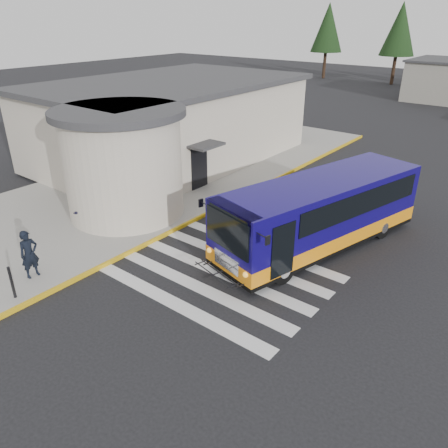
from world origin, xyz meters
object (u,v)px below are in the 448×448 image
Objects in this scene: pedestrian_a at (29,254)px; transit_bus at (319,216)px; pedestrian_b at (80,211)px; bollard at (12,282)px.

transit_bus is at bearing -34.90° from pedestrian_a.
pedestrian_a is at bearing 9.64° from pedestrian_b.
transit_bus is 6.67× the size of pedestrian_b.
bollard is at bearing -107.15° from transit_bus.
pedestrian_a reaches higher than pedestrian_b.
bollard is at bearing 10.65° from pedestrian_b.
pedestrian_b reaches higher than bollard.
pedestrian_b is 1.34× the size of bollard.
transit_bus is 5.83× the size of pedestrian_a.
pedestrian_a is 1.53× the size of bollard.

